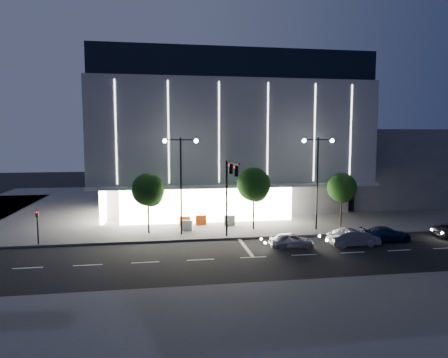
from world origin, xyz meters
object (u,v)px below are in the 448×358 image
Objects in this scene: barrier_b at (187,225)px; ped_signal_far at (37,223)px; street_lamp_west at (181,171)px; tree_mid at (254,186)px; barrier_a at (185,221)px; car_lead at (291,240)px; tree_right at (342,189)px; barrier_d at (230,220)px; street_lamp_east at (318,170)px; barrier_c at (201,220)px; tree_left at (148,192)px; car_third at (386,234)px; traffic_mast at (229,184)px; car_second at (354,238)px.

ped_signal_far is at bearing -145.07° from barrier_b.
barrier_b is at bearing 67.02° from street_lamp_west.
tree_mid is 7.82m from barrier_a.
tree_right is at bearing -48.46° from car_lead.
tree_mid is 5.59× the size of barrier_d.
barrier_d is at bearing 159.07° from street_lamp_east.
ped_signal_far is at bearing -176.56° from street_lamp_east.
barrier_d is (2.85, -0.57, 0.00)m from barrier_c.
tree_left is 19.00m from tree_right.
barrier_b is (-16.92, 6.10, 0.02)m from car_third.
tree_right is (16.03, 1.02, -2.07)m from street_lamp_west.
traffic_mast is 0.79× the size of street_lamp_east.
car_second is 15.14m from barrier_b.
barrier_d is at bearing 56.08° from car_third.
tree_mid is (-5.97, 1.02, -1.62)m from street_lamp_east.
street_lamp_east is (9.00, 2.66, 0.93)m from traffic_mast.
tree_mid reaches higher than barrier_d.
street_lamp_east reaches higher than ped_signal_far.
traffic_mast is 4.82m from tree_mid.
street_lamp_west is 12.76m from ped_signal_far.
barrier_c is at bearing 19.07° from barrier_a.
car_third is 3.95× the size of barrier_b.
traffic_mast is 11.29m from car_second.
barrier_a and barrier_c have the same top height.
barrier_b is 2.76m from barrier_c.
barrier_c is (-1.85, 6.30, -4.38)m from traffic_mast.
barrier_a is at bearing 20.78° from ped_signal_far.
car_third is at bearing -46.41° from street_lamp_east.
street_lamp_west is at bearing -90.90° from barrier_b.
tree_right is at bearing 3.64° from street_lamp_west.
street_lamp_east is at bearing 15.79° from barrier_b.
car_third reaches higher than barrier_a.
ped_signal_far is at bearing -164.39° from tree_left.
tree_right is at bearing -18.42° from car_second.
car_second is (16.95, -6.70, -3.33)m from tree_left.
car_lead is at bearing -128.52° from street_lamp_east.
car_second is (25.98, -4.18, -1.19)m from ped_signal_far.
tree_left is 10.00m from tree_mid.
car_second is at bearing -106.98° from tree_right.
car_second is 3.86× the size of barrier_c.
tree_mid is 7.43m from barrier_b.
street_lamp_east is 8.18× the size of barrier_c.
barrier_a is at bearing 55.09° from car_second.
traffic_mast is 9.43m from street_lamp_east.
street_lamp_east is at bearing 16.48° from traffic_mast.
ped_signal_far is 0.71× the size of car_second.
street_lamp_west is at bearing -18.94° from tree_left.
street_lamp_west reaches higher than car_third.
tree_mid reaches higher than barrier_c.
barrier_c is (14.15, 5.14, -1.24)m from ped_signal_far.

